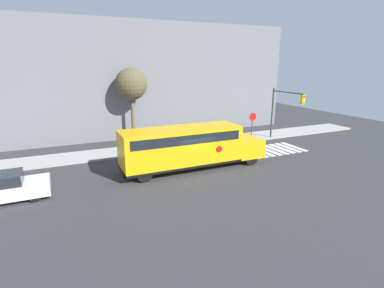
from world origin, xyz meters
The scene contains 9 objects.
ground_plane centered at (0.00, 0.00, 0.00)m, with size 60.00×60.00×0.00m, color #333335.
sidewalk_strip centered at (0.00, 6.50, 0.07)m, with size 44.00×3.00×0.15m.
building_backdrop centered at (0.00, 13.00, 5.64)m, with size 32.00×4.00×11.29m.
crosswalk_stripes centered at (8.42, 2.00, 0.00)m, with size 5.40×3.20×0.01m.
school_bus centered at (-0.23, 0.58, 1.73)m, with size 10.44×2.57×3.02m.
parked_car centered at (-11.54, 0.07, 0.76)m, with size 4.73×1.89×1.54m.
stop_sign centered at (8.62, 5.35, 1.85)m, with size 0.77×0.10×2.75m.
traffic_light centered at (10.95, 3.99, 3.38)m, with size 0.28×4.06×4.99m.
tree_near_sidewalk centered at (-1.87, 9.71, 5.39)m, with size 2.92×2.92×6.91m.
Camera 1 is at (-8.29, -17.91, 7.31)m, focal length 28.00 mm.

